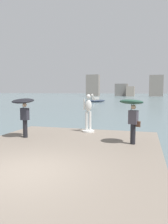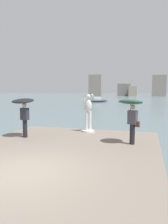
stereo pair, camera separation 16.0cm
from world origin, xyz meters
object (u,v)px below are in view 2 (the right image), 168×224
statue_white_figure (88,115)px  onlooker_right (131,109)px  onlooker_left (23,106)px  boat_mid (98,100)px

statue_white_figure → onlooker_right: 3.33m
onlooker_left → onlooker_right: onlooker_right is taller
boat_mid → onlooker_left: bearing=-82.3°
statue_white_figure → boat_mid: (-8.37, 39.53, -0.91)m
boat_mid → statue_white_figure: bearing=-78.0°
onlooker_left → onlooker_right: 5.25m
onlooker_right → onlooker_left: bearing=-178.7°
boat_mid → onlooker_right: bearing=-75.4°
onlooker_left → boat_mid: onlooker_left is taller
onlooker_left → onlooker_right: size_ratio=1.00×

